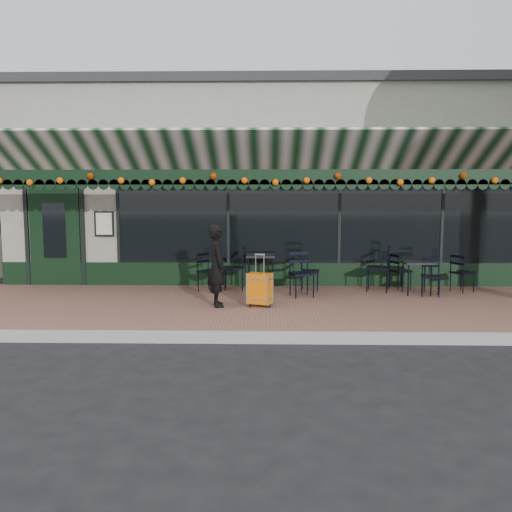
{
  "coord_description": "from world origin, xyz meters",
  "views": [
    {
      "loc": [
        -0.14,
        -7.73,
        2.15
      ],
      "look_at": [
        -0.35,
        1.6,
        1.07
      ],
      "focal_mm": 38.0,
      "sensor_mm": 36.0,
      "label": 1
    }
  ],
  "objects_px": {
    "chair_a_left": "(378,268)",
    "chair_b_right": "(310,272)",
    "cafe_table_a": "(417,265)",
    "suitcase": "(260,289)",
    "chair_a_front": "(431,277)",
    "chair_a_extra": "(463,273)",
    "chair_solo": "(209,272)",
    "chair_a_right": "(400,271)",
    "chair_b_left": "(234,268)",
    "cafe_table_b": "(261,258)",
    "woman": "(218,265)",
    "chair_b_front": "(302,274)"
  },
  "relations": [
    {
      "from": "cafe_table_a",
      "to": "chair_b_front",
      "type": "relative_size",
      "value": 0.75
    },
    {
      "from": "suitcase",
      "to": "chair_a_front",
      "type": "xyz_separation_m",
      "value": [
        3.33,
        1.07,
        0.07
      ]
    },
    {
      "from": "chair_a_right",
      "to": "chair_b_left",
      "type": "relative_size",
      "value": 0.86
    },
    {
      "from": "woman",
      "to": "suitcase",
      "type": "bearing_deg",
      "value": -104.96
    },
    {
      "from": "suitcase",
      "to": "chair_a_front",
      "type": "relative_size",
      "value": 1.23
    },
    {
      "from": "suitcase",
      "to": "cafe_table_a",
      "type": "relative_size",
      "value": 1.42
    },
    {
      "from": "chair_b_right",
      "to": "chair_solo",
      "type": "height_order",
      "value": "chair_solo"
    },
    {
      "from": "cafe_table_b",
      "to": "chair_b_front",
      "type": "relative_size",
      "value": 0.83
    },
    {
      "from": "chair_a_left",
      "to": "chair_b_right",
      "type": "relative_size",
      "value": 1.21
    },
    {
      "from": "chair_b_right",
      "to": "chair_b_front",
      "type": "height_order",
      "value": "chair_b_front"
    },
    {
      "from": "woman",
      "to": "chair_a_extra",
      "type": "relative_size",
      "value": 1.88
    },
    {
      "from": "cafe_table_b",
      "to": "chair_a_front",
      "type": "relative_size",
      "value": 0.96
    },
    {
      "from": "suitcase",
      "to": "woman",
      "type": "bearing_deg",
      "value": -161.34
    },
    {
      "from": "woman",
      "to": "chair_b_right",
      "type": "distance_m",
      "value": 2.43
    },
    {
      "from": "woman",
      "to": "chair_a_right",
      "type": "height_order",
      "value": "woman"
    },
    {
      "from": "suitcase",
      "to": "chair_b_right",
      "type": "distance_m",
      "value": 1.95
    },
    {
      "from": "cafe_table_a",
      "to": "chair_b_front",
      "type": "bearing_deg",
      "value": -172.58
    },
    {
      "from": "chair_b_front",
      "to": "chair_a_left",
      "type": "bearing_deg",
      "value": 5.9
    },
    {
      "from": "cafe_table_a",
      "to": "chair_a_extra",
      "type": "height_order",
      "value": "chair_a_extra"
    },
    {
      "from": "cafe_table_a",
      "to": "chair_a_left",
      "type": "relative_size",
      "value": 0.69
    },
    {
      "from": "chair_a_extra",
      "to": "woman",
      "type": "bearing_deg",
      "value": 76.96
    },
    {
      "from": "chair_a_front",
      "to": "suitcase",
      "type": "bearing_deg",
      "value": -148.35
    },
    {
      "from": "chair_a_left",
      "to": "suitcase",
      "type": "bearing_deg",
      "value": -40.86
    },
    {
      "from": "chair_a_front",
      "to": "chair_b_right",
      "type": "bearing_deg",
      "value": 179.54
    },
    {
      "from": "chair_a_extra",
      "to": "chair_b_front",
      "type": "distance_m",
      "value": 3.37
    },
    {
      "from": "cafe_table_a",
      "to": "cafe_table_b",
      "type": "bearing_deg",
      "value": 171.04
    },
    {
      "from": "cafe_table_a",
      "to": "cafe_table_b",
      "type": "relative_size",
      "value": 0.9
    },
    {
      "from": "woman",
      "to": "cafe_table_a",
      "type": "relative_size",
      "value": 2.23
    },
    {
      "from": "cafe_table_b",
      "to": "chair_a_extra",
      "type": "distance_m",
      "value": 4.15
    },
    {
      "from": "chair_a_front",
      "to": "chair_b_front",
      "type": "relative_size",
      "value": 0.86
    },
    {
      "from": "cafe_table_b",
      "to": "suitcase",
      "type": "bearing_deg",
      "value": -89.75
    },
    {
      "from": "chair_b_right",
      "to": "cafe_table_b",
      "type": "bearing_deg",
      "value": 90.35
    },
    {
      "from": "chair_a_left",
      "to": "chair_b_right",
      "type": "height_order",
      "value": "chair_a_left"
    },
    {
      "from": "chair_b_right",
      "to": "chair_b_left",
      "type": "bearing_deg",
      "value": 92.69
    },
    {
      "from": "suitcase",
      "to": "chair_a_right",
      "type": "bearing_deg",
      "value": 52.97
    },
    {
      "from": "woman",
      "to": "chair_b_left",
      "type": "height_order",
      "value": "woman"
    },
    {
      "from": "cafe_table_a",
      "to": "chair_a_right",
      "type": "height_order",
      "value": "chair_a_right"
    },
    {
      "from": "cafe_table_a",
      "to": "chair_b_right",
      "type": "relative_size",
      "value": 0.84
    },
    {
      "from": "cafe_table_b",
      "to": "chair_a_left",
      "type": "xyz_separation_m",
      "value": [
        2.41,
        -0.17,
        -0.18
      ]
    },
    {
      "from": "suitcase",
      "to": "chair_a_extra",
      "type": "distance_m",
      "value": 4.41
    },
    {
      "from": "cafe_table_a",
      "to": "chair_b_right",
      "type": "height_order",
      "value": "chair_b_right"
    },
    {
      "from": "chair_solo",
      "to": "chair_a_front",
      "type": "bearing_deg",
      "value": -61.02
    },
    {
      "from": "suitcase",
      "to": "cafe_table_b",
      "type": "xyz_separation_m",
      "value": [
        -0.01,
        1.76,
        0.34
      ]
    },
    {
      "from": "chair_a_left",
      "to": "chair_a_right",
      "type": "height_order",
      "value": "chair_a_left"
    },
    {
      "from": "chair_a_left",
      "to": "chair_b_front",
      "type": "height_order",
      "value": "chair_a_left"
    },
    {
      "from": "chair_a_extra",
      "to": "chair_b_left",
      "type": "bearing_deg",
      "value": 57.16
    },
    {
      "from": "woman",
      "to": "chair_a_left",
      "type": "bearing_deg",
      "value": -76.7
    },
    {
      "from": "cafe_table_b",
      "to": "woman",
      "type": "bearing_deg",
      "value": -113.14
    },
    {
      "from": "suitcase",
      "to": "cafe_table_b",
      "type": "distance_m",
      "value": 1.79
    },
    {
      "from": "cafe_table_b",
      "to": "chair_a_left",
      "type": "height_order",
      "value": "chair_a_left"
    }
  ]
}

